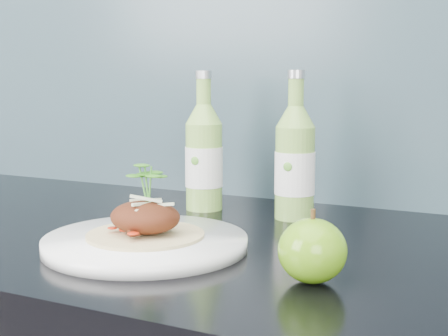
{
  "coord_description": "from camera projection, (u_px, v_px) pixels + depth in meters",
  "views": [
    {
      "loc": [
        0.35,
        0.96,
        1.11
      ],
      "look_at": [
        0.0,
        1.66,
        1.0
      ],
      "focal_mm": 50.0,
      "sensor_mm": 36.0,
      "label": 1
    }
  ],
  "objects": [
    {
      "name": "dinner_plate",
      "position": [
        146.0,
        243.0,
        0.78
      ],
      "size": [
        0.31,
        0.31,
        0.02
      ],
      "color": "white",
      "rests_on": "kitchen_counter"
    },
    {
      "name": "pork_taco",
      "position": [
        145.0,
        214.0,
        0.78
      ],
      "size": [
        0.15,
        0.15,
        0.1
      ],
      "color": "tan",
      "rests_on": "dinner_plate"
    },
    {
      "name": "green_apple",
      "position": [
        312.0,
        251.0,
        0.65
      ],
      "size": [
        0.09,
        0.09,
        0.08
      ],
      "rotation": [
        0.0,
        0.0,
        -0.29
      ],
      "color": "#619210",
      "rests_on": "kitchen_counter"
    },
    {
      "name": "cider_bottle_left",
      "position": [
        204.0,
        157.0,
        1.01
      ],
      "size": [
        0.06,
        0.06,
        0.22
      ],
      "rotation": [
        0.0,
        0.0,
        0.01
      ],
      "color": "#8AC050",
      "rests_on": "kitchen_counter"
    },
    {
      "name": "cider_bottle_right",
      "position": [
        295.0,
        163.0,
        0.94
      ],
      "size": [
        0.07,
        0.07,
        0.22
      ],
      "rotation": [
        0.0,
        0.0,
        -0.17
      ],
      "color": "#81B54B",
      "rests_on": "kitchen_counter"
    }
  ]
}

